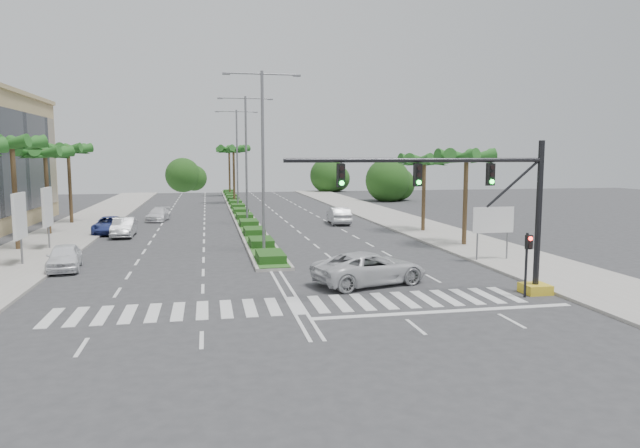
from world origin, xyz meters
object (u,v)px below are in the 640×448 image
Objects in this scene: car_crossing at (370,268)px; car_right at (339,215)px; car_parked_c at (110,225)px; car_parked_a at (64,257)px; car_parked_b at (124,227)px; car_parked_d at (158,215)px.

car_crossing is 26.06m from car_right.
car_parked_c is 1.04× the size of car_right.
car_right reaches higher than car_parked_a.
car_right is at bearing -25.44° from car_crossing.
car_parked_b is 19.72m from car_right.
car_parked_a is 0.88× the size of car_right.
car_right is at bearing 15.16° from car_parked_b.
car_parked_c is at bearing 82.66° from car_parked_a.
car_crossing reaches higher than car_parked_a.
car_parked_c is 20.72m from car_right.
car_parked_b is 2.58m from car_parked_c.
car_right reaches higher than car_parked_c.
car_right is (17.25, -6.00, 0.17)m from car_parked_d.
car_parked_c is at bearing 19.60° from car_crossing.
car_parked_c is at bearing 124.42° from car_parked_b.
car_parked_b is at bearing -56.62° from car_parked_c.
car_parked_d is at bearing 80.92° from car_parked_b.
car_parked_a is 0.93× the size of car_parked_b.
car_parked_a is 0.97× the size of car_parked_d.
car_parked_d is (3.23, 24.77, -0.09)m from car_parked_a.
car_parked_d is 0.75× the size of car_crossing.
car_parked_c is (-0.02, 15.77, -0.02)m from car_parked_a.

